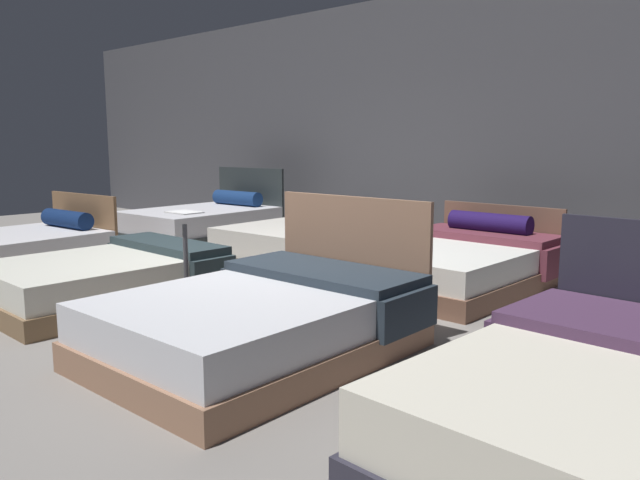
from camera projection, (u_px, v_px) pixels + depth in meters
name	position (u px, v px, depth m)	size (l,w,h in m)	color
ground_plane	(258.00, 303.00, 5.78)	(18.00, 18.00, 0.02)	gray
showroom_back_wall	(459.00, 122.00, 8.17)	(18.00, 0.06, 3.50)	#47474C
bed_0	(10.00, 250.00, 7.29)	(1.67, 2.16, 0.83)	brown
bed_1	(105.00, 279.00, 5.77)	(1.58, 2.03, 0.50)	brown
bed_2	(264.00, 320.00, 4.32)	(1.65, 2.17, 1.06)	#956C52
bed_3	(606.00, 406.00, 2.88)	(1.55, 2.20, 1.03)	#292835
bed_4	(203.00, 224.00, 9.25)	(1.61, 2.18, 1.08)	#292F30
bed_5	(305.00, 243.00, 7.77)	(1.60, 2.02, 0.46)	brown
bed_6	(456.00, 263.00, 6.37)	(1.67, 2.17, 0.79)	brown
price_sign	(186.00, 280.00, 5.13)	(0.28, 0.24, 0.92)	#3F3F44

